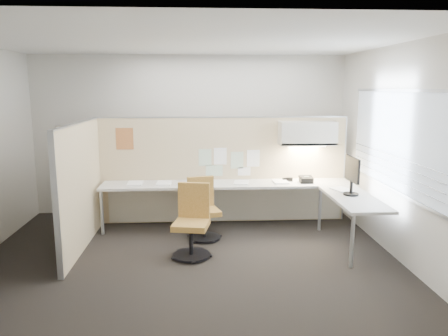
{
  "coord_description": "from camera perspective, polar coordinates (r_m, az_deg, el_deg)",
  "views": [
    {
      "loc": [
        0.14,
        -5.54,
        2.24
      ],
      "look_at": [
        0.52,
        0.8,
        1.06
      ],
      "focal_mm": 35.0,
      "sensor_mm": 36.0,
      "label": 1
    }
  ],
  "objects": [
    {
      "name": "overhead_bin",
      "position": [
        7.19,
        10.82,
        4.48
      ],
      "size": [
        0.9,
        0.36,
        0.38
      ],
      "primitive_type": "cube",
      "color": "beige",
      "rests_on": "partition_back"
    },
    {
      "name": "stapler",
      "position": [
        7.24,
        8.17,
        -1.45
      ],
      "size": [
        0.15,
        0.08,
        0.05
      ],
      "primitive_type": "cube",
      "rotation": [
        0.0,
        0.0,
        0.32
      ],
      "color": "black",
      "rests_on": "desk"
    },
    {
      "name": "paper_stack_1",
      "position": [
        7.0,
        -7.82,
        -1.98
      ],
      "size": [
        0.24,
        0.31,
        0.02
      ],
      "primitive_type": "cube",
      "rotation": [
        0.0,
        0.0,
        -0.03
      ],
      "color": "white",
      "rests_on": "desk"
    },
    {
      "name": "wall_right",
      "position": [
        6.18,
        21.62,
        1.95
      ],
      "size": [
        0.02,
        4.5,
        2.8
      ],
      "primitive_type": "cube",
      "color": "beige",
      "rests_on": "ground"
    },
    {
      "name": "chair_right",
      "position": [
        5.9,
        -4.19,
        -7.21
      ],
      "size": [
        0.52,
        0.54,
        0.96
      ],
      "rotation": [
        0.0,
        0.0,
        -0.19
      ],
      "color": "black",
      "rests_on": "floor"
    },
    {
      "name": "desk",
      "position": [
        6.91,
        3.27,
        -3.23
      ],
      "size": [
        4.0,
        2.07,
        0.73
      ],
      "color": "beige",
      "rests_on": "floor"
    },
    {
      "name": "tape_dispenser",
      "position": [
        7.2,
        8.56,
        -1.48
      ],
      "size": [
        0.11,
        0.08,
        0.06
      ],
      "primitive_type": "cube",
      "rotation": [
        0.0,
        0.0,
        -0.2
      ],
      "color": "black",
      "rests_on": "desk"
    },
    {
      "name": "window_pane",
      "position": [
        6.15,
        21.5,
        3.33
      ],
      "size": [
        0.01,
        2.8,
        1.3
      ],
      "primitive_type": "cube",
      "color": "#95A0AD",
      "rests_on": "wall_right"
    },
    {
      "name": "task_light_strip",
      "position": [
        7.21,
        10.77,
        2.82
      ],
      "size": [
        0.6,
        0.06,
        0.02
      ],
      "primitive_type": "cube",
      "color": "#FFEABF",
      "rests_on": "overhead_bin"
    },
    {
      "name": "monitor",
      "position": [
        6.4,
        16.38,
        -0.68
      ],
      "size": [
        0.22,
        0.52,
        0.54
      ],
      "rotation": [
        0.0,
        0.0,
        1.58
      ],
      "color": "black",
      "rests_on": "desk"
    },
    {
      "name": "paper_stack_0",
      "position": [
        7.05,
        -11.52,
        -1.98
      ],
      "size": [
        0.24,
        0.31,
        0.02
      ],
      "primitive_type": "cube",
      "rotation": [
        0.0,
        0.0,
        0.03
      ],
      "color": "white",
      "rests_on": "desk"
    },
    {
      "name": "chair_left",
      "position": [
        6.56,
        -2.75,
        -5.59
      ],
      "size": [
        0.52,
        0.53,
        0.9
      ],
      "rotation": [
        0.0,
        0.0,
        0.26
      ],
      "color": "black",
      "rests_on": "floor"
    },
    {
      "name": "partition_left",
      "position": [
        6.41,
        -18.17,
        -2.34
      ],
      "size": [
        0.06,
        2.2,
        1.75
      ],
      "primitive_type": "cube",
      "color": "beige",
      "rests_on": "floor"
    },
    {
      "name": "wall_front",
      "position": [
        3.4,
        -5.69,
        -3.86
      ],
      "size": [
        5.5,
        0.02,
        2.8
      ],
      "primitive_type": "cube",
      "color": "beige",
      "rests_on": "ground"
    },
    {
      "name": "paper_stack_4",
      "position": [
        7.09,
        7.39,
        -1.8
      ],
      "size": [
        0.24,
        0.31,
        0.02
      ],
      "primitive_type": "cube",
      "rotation": [
        0.0,
        0.0,
        0.05
      ],
      "color": "white",
      "rests_on": "desk"
    },
    {
      "name": "paper_stack_3",
      "position": [
        6.99,
        2.28,
        -1.92
      ],
      "size": [
        0.28,
        0.34,
        0.02
      ],
      "primitive_type": "cube",
      "rotation": [
        0.0,
        0.0,
        -0.19
      ],
      "color": "white",
      "rests_on": "desk"
    },
    {
      "name": "paper_stack_5",
      "position": [
        6.73,
        15.1,
        -2.74
      ],
      "size": [
        0.32,
        0.36,
        0.02
      ],
      "primitive_type": "cube",
      "rotation": [
        0.0,
        0.0,
        0.34
      ],
      "color": "white",
      "rests_on": "desk"
    },
    {
      "name": "wall_back",
      "position": [
        7.84,
        -4.42,
        4.31
      ],
      "size": [
        5.5,
        0.02,
        2.8
      ],
      "primitive_type": "cube",
      "color": "beige",
      "rests_on": "ground"
    },
    {
      "name": "coat_hook",
      "position": [
        5.69,
        -21.01,
        1.57
      ],
      "size": [
        0.18,
        0.42,
        1.28
      ],
      "color": "silver",
      "rests_on": "partition_left"
    },
    {
      "name": "ceiling",
      "position": [
        5.57,
        -5.03,
        16.28
      ],
      "size": [
        5.5,
        4.5,
        0.01
      ],
      "primitive_type": "cube",
      "color": "white",
      "rests_on": "wall_back"
    },
    {
      "name": "poster",
      "position": [
        7.25,
        -12.86,
        3.74
      ],
      "size": [
        0.28,
        0.0,
        0.35
      ],
      "primitive_type": "cube",
      "color": "orange",
      "rests_on": "partition_back"
    },
    {
      "name": "phone",
      "position": [
        7.13,
        10.64,
        -1.48
      ],
      "size": [
        0.21,
        0.2,
        0.12
      ],
      "rotation": [
        0.0,
        0.0,
        -0.01
      ],
      "color": "black",
      "rests_on": "desk"
    },
    {
      "name": "paper_stack_2",
      "position": [
        6.86,
        -2.64,
        -2.08
      ],
      "size": [
        0.26,
        0.32,
        0.04
      ],
      "primitive_type": "cube",
      "rotation": [
        0.0,
        0.0,
        0.11
      ],
      "color": "white",
      "rests_on": "desk"
    },
    {
      "name": "partition_back",
      "position": [
        7.28,
        -0.12,
        -0.31
      ],
      "size": [
        4.1,
        0.06,
        1.75
      ],
      "primitive_type": "cube",
      "color": "beige",
      "rests_on": "floor"
    },
    {
      "name": "floor",
      "position": [
        5.98,
        -4.6,
        -11.59
      ],
      "size": [
        5.5,
        4.5,
        0.01
      ],
      "primitive_type": "cube",
      "color": "black",
      "rests_on": "ground"
    },
    {
      "name": "pinned_papers",
      "position": [
        7.22,
        0.53,
        0.88
      ],
      "size": [
        1.01,
        0.0,
        0.47
      ],
      "color": "#8CBF8C",
      "rests_on": "partition_back"
    }
  ]
}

